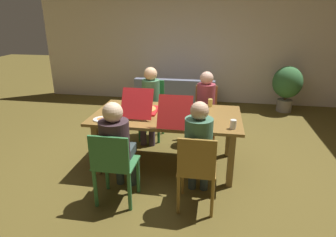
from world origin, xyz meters
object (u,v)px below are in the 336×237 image
potted_plant (287,84)px  person_0 (206,102)px  plate_1 (181,106)px  dining_table (167,120)px  person_2 (117,142)px  person_3 (198,145)px  chair_3 (197,169)px  pizza_box_0 (142,109)px  chair_1 (152,108)px  plate_0 (102,119)px  chair_2 (114,165)px  pizza_box_1 (177,117)px  drinking_glass_0 (210,103)px  couch (176,97)px  chair_0 (205,111)px  drinking_glass_1 (233,124)px  person_1 (150,99)px

potted_plant → person_0: bearing=-130.6°
plate_1 → dining_table: bearing=-112.4°
dining_table → person_2: person_2 is taller
person_3 → potted_plant: size_ratio=1.24×
chair_3 → pizza_box_0: (-0.84, 0.98, 0.30)m
chair_3 → person_3: (-0.00, 0.16, 0.20)m
chair_1 → pizza_box_0: bearing=-85.8°
pizza_box_0 → plate_0: (-0.45, -0.37, -0.04)m
person_2 → chair_2: bearing=-90.0°
person_2 → pizza_box_1: person_2 is taller
chair_1 → pizza_box_1: (0.60, -1.22, 0.31)m
drinking_glass_0 → couch: 2.32m
plate_0 → drinking_glass_0: drinking_glass_0 is taller
person_2 → plate_0: 0.63m
drinking_glass_0 → potted_plant: size_ratio=0.12×
person_0 → drinking_glass_0: (0.08, -0.39, 0.11)m
chair_0 → pizza_box_0: pizza_box_0 is taller
chair_1 → drinking_glass_0: size_ratio=8.46×
chair_0 → drinking_glass_1: chair_0 is taller
chair_3 → drinking_glass_1: size_ratio=8.20×
drinking_glass_0 → potted_plant: 2.84m
chair_2 → potted_plant: bearing=55.6°
plate_1 → pizza_box_0: bearing=-146.3°
chair_3 → plate_0: 1.45m
person_1 → chair_3: (0.92, -1.78, -0.21)m
person_3 → couch: size_ratio=0.72×
person_2 → couch: 3.43m
person_2 → drinking_glass_1: person_2 is taller
chair_2 → couch: (0.19, 3.54, -0.23)m
person_1 → chair_2: (0.00, -1.82, -0.24)m
chair_1 → potted_plant: (2.59, 1.81, 0.09)m
chair_2 → person_2: 0.26m
chair_2 → potted_plant: size_ratio=0.88×
drinking_glass_0 → drinking_glass_1: bearing=-69.9°
person_2 → chair_3: person_2 is taller
chair_0 → person_0: 0.24m
chair_1 → person_3: (0.92, -1.78, 0.20)m
person_0 → plate_1: bearing=-126.0°
person_0 → pizza_box_1: bearing=-106.1°
plate_0 → couch: 2.99m
drinking_glass_0 → person_0: bearing=102.0°
chair_0 → pizza_box_1: pizza_box_1 is taller
pizza_box_1 → person_0: bearing=73.9°
pizza_box_0 → drinking_glass_0: (0.93, 0.42, 0.00)m
chair_0 → plate_0: 1.86m
person_3 → drinking_glass_1: 0.59m
dining_table → person_3: bearing=-58.6°
person_0 → chair_1: (-0.92, 0.15, -0.19)m
person_3 → person_2: bearing=-177.0°
person_0 → person_2: (-0.92, -1.68, -0.00)m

